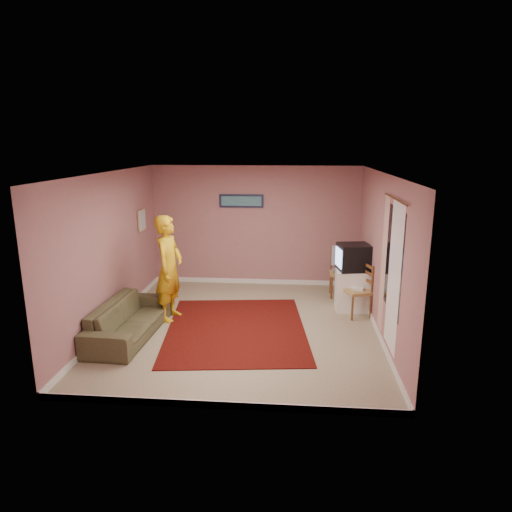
# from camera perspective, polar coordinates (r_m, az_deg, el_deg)

# --- Properties ---
(ground) EXTENTS (5.00, 5.00, 0.00)m
(ground) POSITION_cam_1_polar(r_m,az_deg,el_deg) (7.91, -1.63, -8.82)
(ground) COLOR tan
(ground) RESTS_ON ground
(wall_back) EXTENTS (4.50, 0.02, 2.60)m
(wall_back) POSITION_cam_1_polar(r_m,az_deg,el_deg) (9.94, -0.07, 3.75)
(wall_back) COLOR #A56E6C
(wall_back) RESTS_ON ground
(wall_front) EXTENTS (4.50, 0.02, 2.60)m
(wall_front) POSITION_cam_1_polar(r_m,az_deg,el_deg) (5.13, -4.85, -6.19)
(wall_front) COLOR #A56E6C
(wall_front) RESTS_ON ground
(wall_left) EXTENTS (0.02, 5.00, 2.60)m
(wall_left) POSITION_cam_1_polar(r_m,az_deg,el_deg) (8.06, -17.79, 0.67)
(wall_left) COLOR #A56E6C
(wall_left) RESTS_ON ground
(wall_right) EXTENTS (0.02, 5.00, 2.60)m
(wall_right) POSITION_cam_1_polar(r_m,az_deg,el_deg) (7.59, 15.44, 0.02)
(wall_right) COLOR #A56E6C
(wall_right) RESTS_ON ground
(ceiling) EXTENTS (4.50, 5.00, 0.02)m
(ceiling) POSITION_cam_1_polar(r_m,az_deg,el_deg) (7.30, -1.77, 10.33)
(ceiling) COLOR silver
(ceiling) RESTS_ON wall_back
(baseboard_back) EXTENTS (4.50, 0.02, 0.10)m
(baseboard_back) POSITION_cam_1_polar(r_m,az_deg,el_deg) (10.22, -0.08, -3.17)
(baseboard_back) COLOR white
(baseboard_back) RESTS_ON ground
(baseboard_front) EXTENTS (4.50, 0.02, 0.10)m
(baseboard_front) POSITION_cam_1_polar(r_m,az_deg,el_deg) (5.69, -4.56, -18.06)
(baseboard_front) COLOR white
(baseboard_front) RESTS_ON ground
(baseboard_left) EXTENTS (0.02, 5.00, 0.10)m
(baseboard_left) POSITION_cam_1_polar(r_m,az_deg,el_deg) (8.42, -17.09, -7.64)
(baseboard_left) COLOR white
(baseboard_left) RESTS_ON ground
(baseboard_right) EXTENTS (0.02, 5.00, 0.10)m
(baseboard_right) POSITION_cam_1_polar(r_m,az_deg,el_deg) (7.97, 14.79, -8.73)
(baseboard_right) COLOR white
(baseboard_right) RESTS_ON ground
(window) EXTENTS (0.01, 1.10, 1.50)m
(window) POSITION_cam_1_polar(r_m,az_deg,el_deg) (6.70, 16.84, -0.58)
(window) COLOR black
(window) RESTS_ON wall_right
(curtain_sheer) EXTENTS (0.01, 0.75, 2.10)m
(curtain_sheer) POSITION_cam_1_polar(r_m,az_deg,el_deg) (6.60, 16.86, -2.58)
(curtain_sheer) COLOR white
(curtain_sheer) RESTS_ON wall_right
(curtain_floral) EXTENTS (0.01, 0.35, 2.10)m
(curtain_floral) POSITION_cam_1_polar(r_m,az_deg,el_deg) (7.26, 15.63, -1.02)
(curtain_floral) COLOR beige
(curtain_floral) RESTS_ON wall_right
(curtain_rod) EXTENTS (0.02, 1.40, 0.02)m
(curtain_rod) POSITION_cam_1_polar(r_m,az_deg,el_deg) (6.53, 16.99, 6.84)
(curtain_rod) COLOR brown
(curtain_rod) RESTS_ON wall_right
(picture_back) EXTENTS (0.95, 0.04, 0.28)m
(picture_back) POSITION_cam_1_polar(r_m,az_deg,el_deg) (9.85, -1.84, 6.89)
(picture_back) COLOR #151B39
(picture_back) RESTS_ON wall_back
(picture_left) EXTENTS (0.04, 0.38, 0.42)m
(picture_left) POSITION_cam_1_polar(r_m,az_deg,el_deg) (9.47, -14.07, 4.36)
(picture_left) COLOR #CCBB8C
(picture_left) RESTS_ON wall_left
(area_rug) EXTENTS (2.60, 3.11, 0.02)m
(area_rug) POSITION_cam_1_polar(r_m,az_deg,el_deg) (7.81, -2.50, -9.07)
(area_rug) COLOR black
(area_rug) RESTS_ON ground
(tv_cabinet) EXTENTS (0.60, 0.55, 0.77)m
(tv_cabinet) POSITION_cam_1_polar(r_m,az_deg,el_deg) (8.77, 11.93, -4.13)
(tv_cabinet) COLOR white
(tv_cabinet) RESTS_ON ground
(crt_tv) EXTENTS (0.64, 0.60, 0.49)m
(crt_tv) POSITION_cam_1_polar(r_m,az_deg,el_deg) (8.60, 12.10, -0.14)
(crt_tv) COLOR black
(crt_tv) RESTS_ON tv_cabinet
(chair_a) EXTENTS (0.46, 0.44, 0.55)m
(chair_a) POSITION_cam_1_polar(r_m,az_deg,el_deg) (9.38, 10.64, -1.39)
(chair_a) COLOR tan
(chair_a) RESTS_ON ground
(dvd_player) EXTENTS (0.37, 0.27, 0.06)m
(dvd_player) POSITION_cam_1_polar(r_m,az_deg,el_deg) (9.40, 10.62, -1.80)
(dvd_player) COLOR #B0AFB4
(dvd_player) RESTS_ON chair_a
(blue_throw) EXTENTS (0.39, 0.05, 0.41)m
(blue_throw) POSITION_cam_1_polar(r_m,az_deg,el_deg) (9.52, 10.58, 0.06)
(blue_throw) COLOR #8AA2E2
(blue_throw) RESTS_ON chair_a
(chair_b) EXTENTS (0.54, 0.55, 0.53)m
(chair_b) POSITION_cam_1_polar(r_m,az_deg,el_deg) (8.38, 12.62, -3.51)
(chair_b) COLOR tan
(chair_b) RESTS_ON ground
(game_console) EXTENTS (0.23, 0.19, 0.04)m
(game_console) POSITION_cam_1_polar(r_m,az_deg,el_deg) (8.41, 12.59, -4.01)
(game_console) COLOR silver
(game_console) RESTS_ON chair_b
(sofa) EXTENTS (0.87, 2.02, 0.58)m
(sofa) POSITION_cam_1_polar(r_m,az_deg,el_deg) (7.72, -15.62, -7.62)
(sofa) COLOR brown
(sofa) RESTS_ON ground
(person) EXTENTS (0.54, 0.74, 1.86)m
(person) POSITION_cam_1_polar(r_m,az_deg,el_deg) (8.12, -10.80, -1.50)
(person) COLOR gold
(person) RESTS_ON ground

